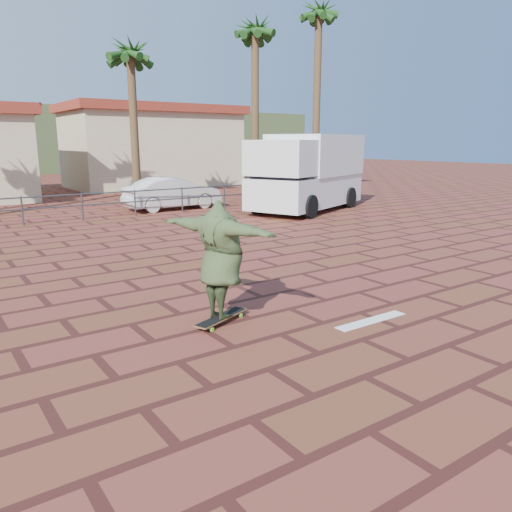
{
  "coord_description": "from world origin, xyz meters",
  "views": [
    {
      "loc": [
        -5.1,
        -6.31,
        2.78
      ],
      "look_at": [
        -0.16,
        0.78,
        0.8
      ],
      "focal_mm": 35.0,
      "sensor_mm": 36.0,
      "label": 1
    }
  ],
  "objects_px": {
    "longboard": "(221,318)",
    "car_white": "(173,193)",
    "skateboarder": "(220,260)",
    "campervan": "(308,171)"
  },
  "relations": [
    {
      "from": "longboard",
      "to": "car_white",
      "type": "xyz_separation_m",
      "value": [
        5.38,
        12.92,
        0.59
      ]
    },
    {
      "from": "longboard",
      "to": "skateboarder",
      "type": "xyz_separation_m",
      "value": [
        0.0,
        -0.0,
        0.94
      ]
    },
    {
      "from": "skateboarder",
      "to": "car_white",
      "type": "relative_size",
      "value": 0.55
    },
    {
      "from": "longboard",
      "to": "skateboarder",
      "type": "relative_size",
      "value": 0.49
    },
    {
      "from": "longboard",
      "to": "car_white",
      "type": "relative_size",
      "value": 0.27
    },
    {
      "from": "skateboarder",
      "to": "car_white",
      "type": "bearing_deg",
      "value": -37.99
    },
    {
      "from": "campervan",
      "to": "car_white",
      "type": "bearing_deg",
      "value": 120.07
    },
    {
      "from": "longboard",
      "to": "campervan",
      "type": "height_order",
      "value": "campervan"
    },
    {
      "from": "campervan",
      "to": "skateboarder",
      "type": "bearing_deg",
      "value": -158.18
    },
    {
      "from": "skateboarder",
      "to": "campervan",
      "type": "xyz_separation_m",
      "value": [
        9.84,
        9.45,
        0.59
      ]
    }
  ]
}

